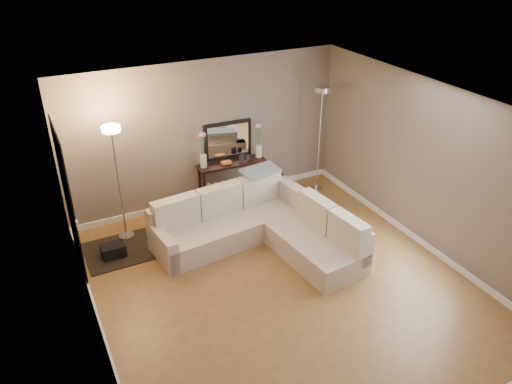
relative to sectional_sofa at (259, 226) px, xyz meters
name	(u,v)px	position (x,y,z in m)	size (l,w,h in m)	color
floor	(281,284)	(-0.18, -1.06, -0.33)	(5.00, 5.50, 0.01)	olive
ceiling	(286,109)	(-0.18, -1.06, 2.28)	(5.00, 5.50, 0.01)	white
wall_back	(206,134)	(-0.18, 1.70, 0.98)	(5.00, 0.02, 2.60)	#7A6B5E
wall_front	(438,346)	(-0.18, -3.82, 0.98)	(5.00, 0.02, 2.60)	#7A6B5E
wall_left	(86,255)	(-2.69, -1.06, 0.98)	(0.02, 5.50, 2.60)	#7A6B5E
wall_right	(429,168)	(2.33, -1.06, 0.98)	(0.02, 5.50, 2.60)	#7A6B5E
baseboard_back	(210,197)	(-0.18, 1.68, -0.27)	(5.00, 0.03, 0.10)	white
baseboard_left	(104,337)	(-2.66, -1.06, -0.27)	(0.03, 5.50, 0.10)	white
baseboard_right	(415,238)	(2.31, -1.06, -0.27)	(0.03, 5.50, 0.10)	white
doorway	(69,202)	(-2.66, 0.64, 0.78)	(0.02, 1.20, 2.20)	black
switch_plate	(78,225)	(-2.66, -0.21, 0.88)	(0.02, 0.08, 0.12)	white
sectional_sofa	(259,226)	(0.00, 0.00, 0.00)	(2.73, 2.46, 0.88)	#C4B09E
throw_blanket	(261,171)	(0.36, 0.66, 0.60)	(0.63, 0.36, 0.05)	gray
console_table	(228,180)	(0.12, 1.49, 0.11)	(1.26, 0.38, 0.77)	black
leaning_mirror	(228,140)	(0.21, 1.65, 0.81)	(0.88, 0.08, 0.69)	black
table_decor	(232,161)	(0.20, 1.45, 0.49)	(0.53, 0.12, 0.12)	orange
flower_vase_left	(203,152)	(-0.32, 1.51, 0.74)	(0.14, 0.12, 0.66)	silver
flower_vase_right	(259,143)	(0.73, 1.46, 0.74)	(0.14, 0.12, 0.66)	silver
floor_lamp_lit	(116,161)	(-1.86, 1.14, 1.04)	(0.27, 0.27, 1.93)	silver
floor_lamp_unlit	(321,119)	(1.82, 1.14, 1.11)	(0.30, 0.30, 2.03)	silver
charcoal_rug	(126,249)	(-1.96, 0.77, -0.32)	(1.26, 0.94, 0.02)	black
black_bag	(114,251)	(-2.17, 0.67, -0.23)	(0.36, 0.25, 0.23)	black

